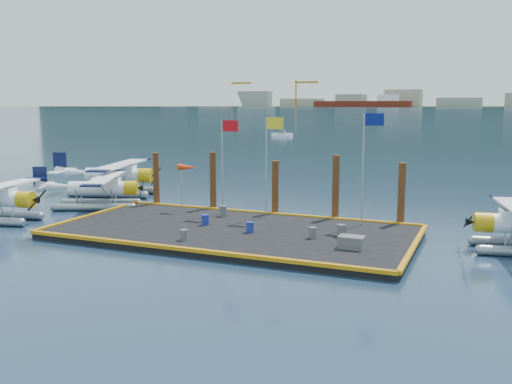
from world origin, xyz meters
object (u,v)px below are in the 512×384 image
piling_1 (213,183)px  drum_2 (313,233)px  drum_4 (342,230)px  windsock (188,168)px  seaplane_c (117,177)px  drum_3 (184,235)px  drum_5 (223,211)px  piling_4 (401,196)px  piling_2 (275,190)px  piling_0 (156,181)px  flagpole_yellow (269,152)px  drum_0 (205,220)px  crate (352,242)px  piling_3 (336,190)px  seaplane_b (101,190)px  flagpole_red (225,152)px  drum_1 (250,227)px  flagpole_blue (367,152)px

piling_1 → drum_2: bearing=-33.3°
drum_4 → windsock: bearing=163.9°
seaplane_c → drum_3: (13.40, -12.59, -0.82)m
drum_5 → piling_4: piling_4 is taller
seaplane_c → piling_2: size_ratio=2.56×
drum_2 → piling_0: 14.57m
seaplane_c → flagpole_yellow: bearing=57.1°
windsock → piling_4: size_ratio=0.78×
windsock → drum_0: bearing=-48.6°
drum_2 → drum_4: size_ratio=0.88×
crate → piling_3: (-2.71, 7.09, 1.44)m
drum_4 → flagpole_yellow: flagpole_yellow is taller
seaplane_b → flagpole_red: flagpole_red is taller
drum_1 → piling_4: 9.42m
flagpole_red → piling_2: bearing=29.8°
flagpole_red → piling_2: 4.07m
flagpole_red → windsock: 2.97m
flagpole_blue → piling_2: bearing=165.5°
drum_2 → crate: size_ratio=0.47×
drum_2 → flagpole_red: (-7.10, 4.18, 3.70)m
drum_5 → piling_4: (10.62, 2.37, 1.26)m
drum_1 → crate: size_ratio=0.48×
drum_3 → windsock: windsock is taller
flagpole_blue → piling_2: 6.98m
piling_0 → drum_1: bearing=-30.9°
drum_3 → piling_3: piling_3 is taller
windsock → piling_1: piling_1 is taller
flagpole_blue → piling_4: (1.80, 1.60, -2.69)m
windsock → piling_3: piling_3 is taller
drum_2 → drum_5: size_ratio=0.87×
piling_2 → piling_4: piling_4 is taller
drum_0 → piling_3: 8.34m
drum_5 → flagpole_yellow: (2.83, 0.77, 3.77)m
piling_2 → piling_4: (8.00, 0.00, 0.10)m
drum_0 → drum_1: drum_0 is taller
flagpole_red → piling_0: bearing=165.5°
crate → piling_0: (-15.71, 7.09, 1.29)m
piling_2 → windsock: bearing=-163.9°
seaplane_b → piling_4: piling_4 is taller
drum_0 → drum_5: drum_5 is taller
drum_1 → piling_3: (3.28, 5.83, 1.45)m
drum_2 → flagpole_red: flagpole_red is taller
flagpole_blue → piling_1: bearing=171.5°
drum_0 → drum_4: drum_4 is taller
windsock → piling_4: 13.68m
drum_3 → piling_0: bearing=129.5°
drum_2 → drum_4: drum_4 is taller
piling_3 → seaplane_b: bearing=-175.4°
crate → flagpole_red: 11.58m
piling_0 → piling_2: bearing=0.0°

